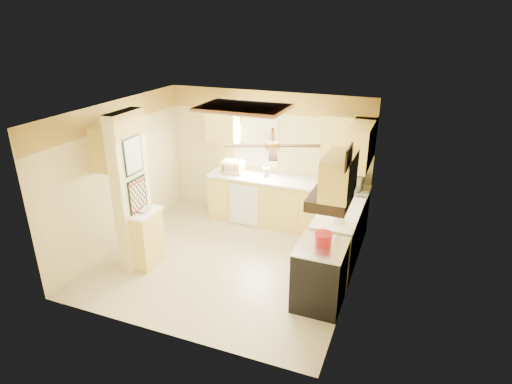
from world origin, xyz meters
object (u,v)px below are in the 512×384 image
at_px(microwave, 346,180).
at_px(bowl, 143,210).
at_px(kettle, 340,215).
at_px(dutch_oven, 323,239).
at_px(stove, 320,275).

relative_size(microwave, bowl, 2.51).
distance_m(bowl, kettle, 3.02).
relative_size(microwave, dutch_oven, 2.29).
height_order(dutch_oven, kettle, kettle).
distance_m(microwave, kettle, 1.41).
bearing_deg(stove, bowl, 179.73).
relative_size(stove, microwave, 1.60).
bearing_deg(dutch_oven, bowl, -179.13).
xyz_separation_m(stove, bowl, (-2.84, 0.01, 0.51)).
distance_m(stove, bowl, 2.89).
distance_m(microwave, bowl, 3.49).
height_order(stove, microwave, microwave).
xyz_separation_m(stove, microwave, (-0.07, 2.13, 0.64)).
bearing_deg(microwave, bowl, 42.48).
height_order(microwave, dutch_oven, microwave).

